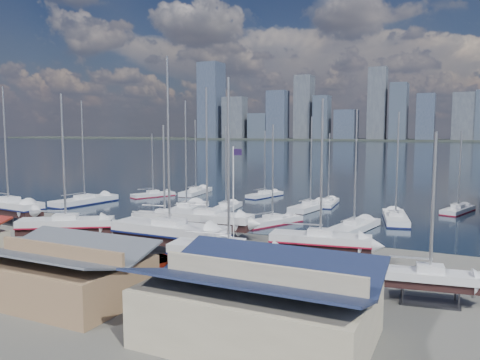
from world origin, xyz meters
The scene contains 31 objects.
ground centered at (0.00, -10.00, 0.00)m, with size 1400.00×1400.00×0.00m, color #605E59.
water centered at (0.00, 300.00, -0.15)m, with size 1400.00×600.00×0.40m, color #172235.
far_shore centered at (0.00, 560.00, 1.10)m, with size 1400.00×80.00×2.20m, color #2D332D.
skyline centered at (-7.83, 553.76, 39.09)m, with size 639.14×43.80×107.69m.
shed_grey centered at (0.00, -26.00, 2.15)m, with size 12.60×8.40×4.17m.
shed_blue centered at (16.00, -26.00, 2.42)m, with size 13.65×9.45×4.71m.
sailboat_cradle_0 centered at (-28.79, -7.70, 2.19)m, with size 11.67×4.35×18.25m.
sailboat_cradle_1 centered at (-12.50, -13.35, 2.09)m, with size 10.10×7.76×16.35m.
sailboat_cradle_2 centered at (-5.72, -4.27, 1.93)m, with size 8.12×3.34×13.10m.
sailboat_cradle_3 centered at (0.38, -12.26, 2.26)m, with size 12.30×3.55×19.54m.
sailboat_cradle_4 centered at (0.05, -4.05, 2.14)m, with size 10.83×3.67×17.30m.
sailboat_cradle_5 centered at (9.12, -16.43, 2.11)m, with size 10.66×4.14×16.72m.
sailboat_cradle_6 centered at (14.78, -8.49, 2.04)m, with size 9.74×4.06×15.33m.
sailboat_cradle_7 centered at (24.80, -15.50, 1.89)m, with size 7.60×3.13×12.34m.
sailboat_moored_0 centered at (-31.04, 8.75, 0.31)m, with size 4.80×12.50×18.23m.
sailboat_moored_1 centered at (-25.83, 20.98, 0.31)m, with size 5.80×8.49×12.45m.
sailboat_moored_2 centered at (-20.37, 27.50, 0.32)m, with size 3.96×10.32×15.19m.
sailboat_moored_3 centered at (-10.80, 8.75, 0.31)m, with size 5.52×12.22×17.65m.
sailboat_moored_4 centered at (-6.36, 13.24, 0.32)m, with size 3.80×9.35×13.72m.
sailboat_moored_5 centered at (-6.64, 29.62, 0.31)m, with size 4.65×9.04×13.02m.
sailboat_moored_6 centered at (4.16, 6.20, 0.31)m, with size 6.20×9.48×13.81m.
sailboat_moored_7 centered at (5.24, 19.73, 0.32)m, with size 4.44×10.44×15.28m.
sailboat_moored_8 centered at (6.69, 25.18, 0.31)m, with size 3.04×8.58×12.59m.
sailboat_moored_9 centered at (14.78, 6.85, 0.32)m, with size 4.88×10.74×15.67m.
sailboat_moored_10 centered at (18.62, 15.41, 0.31)m, with size 4.99×10.84×15.64m.
sailboat_moored_11 centered at (26.28, 26.77, 0.31)m, with size 5.04×9.02×13.00m.
car_a centered at (-9.11, -18.17, 0.73)m, with size 1.71×4.26×1.45m, color gray.
car_b centered at (-3.86, -21.57, 0.79)m, with size 1.67×4.79×1.58m, color gray.
car_c centered at (2.50, -18.15, 0.76)m, with size 2.52×5.47×1.52m, color gray.
car_d centered at (8.38, -18.93, 0.80)m, with size 2.24×5.52×1.60m, color gray.
flagpole centered at (6.32, -9.74, 6.20)m, with size 0.97×0.12×10.89m.
Camera 1 is at (26.52, -50.75, 12.39)m, focal length 35.00 mm.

